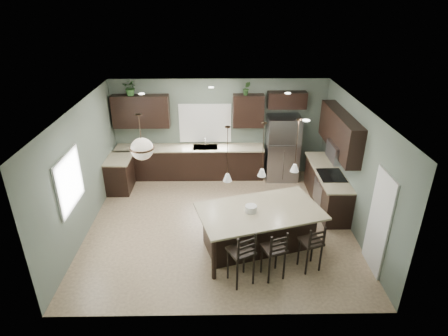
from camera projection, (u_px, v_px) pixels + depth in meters
ground at (220, 223)px, 8.80m from camera, size 6.00×6.00×0.00m
pantry_door at (379, 223)px, 7.00m from camera, size 0.04×0.82×2.04m
window_back at (205, 123)px, 10.60m from camera, size 1.35×0.02×1.00m
window_left at (69, 181)px, 7.37m from camera, size 0.02×1.10×1.00m
left_return_cabs at (120, 175)px, 10.11m from camera, size 0.60×0.90×0.90m
left_return_countertop at (118, 159)px, 9.90m from camera, size 0.66×0.96×0.04m
back_lower_cabs at (190, 163)px, 10.81m from camera, size 4.20×0.60×0.90m
back_countertop at (189, 148)px, 10.59m from camera, size 4.20×0.66×0.04m
sink_inset at (205, 147)px, 10.59m from camera, size 0.70×0.45×0.01m
faucet at (205, 143)px, 10.50m from camera, size 0.02×0.02×0.28m
back_upper_left at (141, 111)px, 10.26m from camera, size 1.55×0.34×0.90m
back_upper_right at (248, 111)px, 10.30m from camera, size 0.85×0.34×0.90m
fridge_header at (287, 100)px, 10.18m from camera, size 1.05×0.34×0.45m
right_lower_cabs at (327, 188)px, 9.43m from camera, size 0.60×2.35×0.90m
right_countertop at (328, 171)px, 9.23m from camera, size 0.66×2.35×0.04m
cooktop at (331, 175)px, 8.97m from camera, size 0.58×0.75×0.02m
wall_oven_front at (317, 193)px, 9.18m from camera, size 0.01×0.72×0.60m
right_upper_cabs at (340, 132)px, 8.79m from camera, size 0.34×2.35×0.90m
microwave at (339, 152)px, 8.71m from camera, size 0.40×0.75×0.40m
refrigerator at (282, 148)px, 10.54m from camera, size 0.90×0.74×1.85m
kitchen_island at (259, 229)px, 7.79m from camera, size 2.76×2.04×0.92m
serving_dish at (251, 209)px, 7.50m from camera, size 0.24×0.24×0.14m
bar_stool_left at (241, 257)px, 6.81m from camera, size 0.57×0.57×1.15m
bar_stool_center at (273, 253)px, 6.96m from camera, size 0.51×0.51×1.07m
bar_stool_right at (310, 246)px, 7.18m from camera, size 0.49×0.49×1.03m
pendant_left at (228, 154)px, 6.83m from camera, size 0.17×0.17×1.10m
pendant_center at (263, 150)px, 7.01m from camera, size 0.17×0.17×1.10m
pendant_right at (297, 146)px, 7.20m from camera, size 0.17×0.17×1.10m
chandelier at (141, 137)px, 7.46m from camera, size 0.50×0.50×0.98m
plant_back_left at (131, 88)px, 9.94m from camera, size 0.45×0.41×0.42m
plant_back_right at (247, 88)px, 10.00m from camera, size 0.21×0.17×0.37m
room_shell at (220, 157)px, 8.07m from camera, size 6.00×6.00×6.00m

